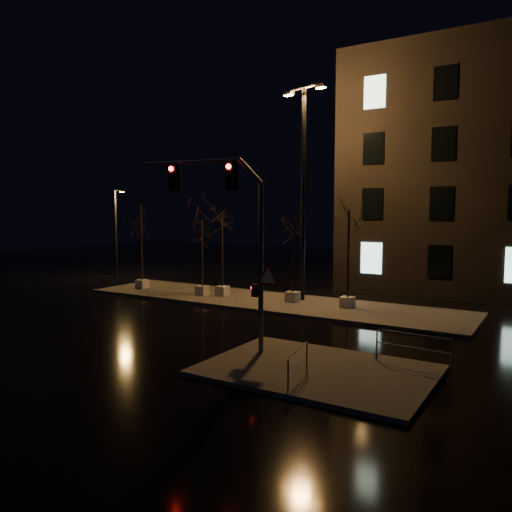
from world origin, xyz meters
The scene contains 13 objects.
ground centered at (0.00, 0.00, 0.00)m, with size 90.00×90.00×0.00m, color black.
median centered at (0.00, 6.00, 0.07)m, with size 22.00×5.00×0.15m, color #474540.
sidewalk_corner centered at (7.50, -3.50, 0.07)m, with size 7.00×5.00×0.15m, color #474540.
tree_0 centered at (-8.81, 5.49, 4.32)m, with size 1.80×1.80×5.49m.
tree_1 centered at (-3.96, 5.46, 3.57)m, with size 1.80×1.80×4.50m.
tree_2 centered at (-2.88, 5.95, 3.85)m, with size 1.80×1.80×4.87m.
tree_3 centered at (1.54, 6.34, 3.95)m, with size 1.80×1.80×5.00m.
tree_4 centered at (4.67, 6.34, 4.02)m, with size 1.80×1.80×5.10m.
traffic_signal_mast centered at (3.95, -3.01, 4.60)m, with size 5.52×0.80×6.78m.
streetlight_main centered at (1.75, 7.12, 6.82)m, with size 2.86×1.07×11.55m.
streetlight_far centered at (-15.92, 10.02, 3.69)m, with size 1.30×0.48×6.71m.
guard_rail_a centered at (10.00, -1.71, 0.84)m, with size 2.45×0.21×1.06m.
guard_rail_b centered at (7.43, -4.71, 0.74)m, with size 0.36×1.89×0.91m.
Camera 1 is at (13.87, -17.54, 5.09)m, focal length 35.00 mm.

